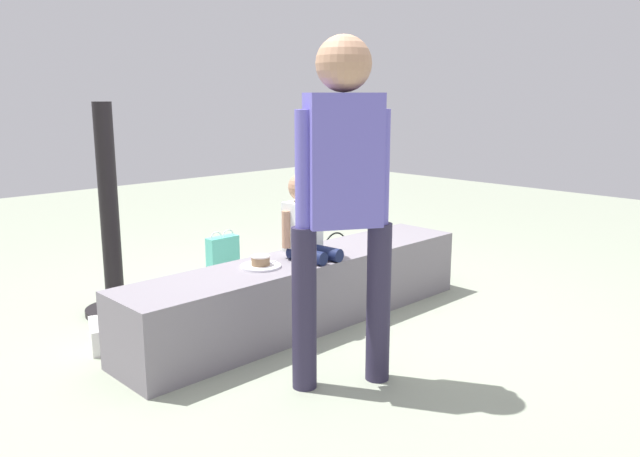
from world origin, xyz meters
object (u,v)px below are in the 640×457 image
object	(u,v)px
child_seated	(305,221)
cake_plate	(261,263)
party_cup_red	(308,252)
water_bottle_near_gift	(285,265)
water_bottle_far_side	(305,279)
handbag_black_leather	(335,259)
gift_bag	(223,256)
adult_standing	(343,182)
cake_box_white	(118,333)

from	to	relation	value
child_seated	cake_plate	size ratio (longest dim) A/B	2.16
cake_plate	party_cup_red	size ratio (longest dim) A/B	1.94
water_bottle_near_gift	water_bottle_far_side	world-z (taller)	water_bottle_near_gift
party_cup_red	handbag_black_leather	distance (m)	0.44
handbag_black_leather	child_seated	bearing A→B (deg)	-144.87
gift_bag	child_seated	bearing A→B (deg)	-101.76
party_cup_red	adult_standing	bearing A→B (deg)	-129.27
child_seated	adult_standing	bearing A→B (deg)	-120.81
party_cup_red	handbag_black_leather	bearing A→B (deg)	-105.89
water_bottle_near_gift	party_cup_red	distance (m)	0.57
adult_standing	water_bottle_near_gift	distance (m)	1.93
adult_standing	handbag_black_leather	size ratio (longest dim) A/B	4.70
cake_plate	gift_bag	xyz separation A→B (m)	(0.55, 1.13, -0.27)
adult_standing	handbag_black_leather	xyz separation A→B (m)	(1.30, 1.32, -0.84)
adult_standing	cake_box_white	distance (m)	1.53
cake_box_white	handbag_black_leather	size ratio (longest dim) A/B	0.83
adult_standing	handbag_black_leather	distance (m)	2.03
gift_bag	party_cup_red	bearing A→B (deg)	-6.44
water_bottle_far_side	water_bottle_near_gift	bearing A→B (deg)	72.70
cake_plate	party_cup_red	xyz separation A→B (m)	(1.33, 1.04, -0.36)
cake_plate	water_bottle_near_gift	bearing A→B (deg)	42.38
gift_bag	water_bottle_near_gift	bearing A→B (deg)	-52.20
party_cup_red	gift_bag	bearing A→B (deg)	173.56
adult_standing	water_bottle_far_side	distance (m)	1.66
water_bottle_far_side	cake_plate	bearing A→B (deg)	-148.58
cake_box_white	water_bottle_far_side	bearing A→B (deg)	0.31
water_bottle_near_gift	handbag_black_leather	world-z (taller)	handbag_black_leather
cake_box_white	cake_plate	bearing A→B (deg)	-35.40
water_bottle_far_side	cake_box_white	xyz separation A→B (m)	(-1.36, -0.01, -0.02)
gift_bag	water_bottle_near_gift	distance (m)	0.47
water_bottle_near_gift	water_bottle_far_side	size ratio (longest dim) A/B	1.17
adult_standing	cake_plate	world-z (taller)	adult_standing
child_seated	water_bottle_near_gift	distance (m)	1.06
child_seated	cake_plate	distance (m)	0.37
adult_standing	water_bottle_far_side	world-z (taller)	adult_standing
water_bottle_far_side	party_cup_red	distance (m)	0.83
water_bottle_near_gift	cake_box_white	distance (m)	1.50
child_seated	adult_standing	size ratio (longest dim) A/B	0.31
water_bottle_near_gift	water_bottle_far_side	xyz separation A→B (m)	(-0.10, -0.31, -0.01)
cake_plate	handbag_black_leather	size ratio (longest dim) A/B	0.68
child_seated	water_bottle_near_gift	bearing A→B (deg)	56.05
child_seated	water_bottle_far_side	world-z (taller)	child_seated
party_cup_red	handbag_black_leather	xyz separation A→B (m)	(-0.12, -0.42, 0.04)
cake_plate	adult_standing	bearing A→B (deg)	-97.77
water_bottle_far_side	handbag_black_leather	xyz separation A→B (m)	(0.47, 0.16, 0.02)
child_seated	gift_bag	world-z (taller)	child_seated
party_cup_red	water_bottle_near_gift	bearing A→B (deg)	-150.47
handbag_black_leather	gift_bag	bearing A→B (deg)	141.93
water_bottle_near_gift	cake_box_white	size ratio (longest dim) A/B	0.77
gift_bag	party_cup_red	xyz separation A→B (m)	(0.78, -0.09, -0.09)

